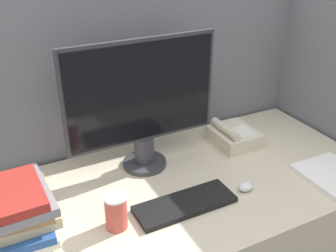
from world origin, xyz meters
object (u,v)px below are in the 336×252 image
Objects in this scene: monitor at (142,105)px; keyboard at (185,204)px; book_stack at (14,213)px; desk_telephone at (233,136)px; mouse at (246,187)px; coffee_cup at (116,211)px.

monitor is 0.41m from keyboard.
book_stack reaches higher than desk_telephone.
mouse is 0.50m from coffee_cup.
monitor reaches higher than book_stack.
keyboard is 0.26m from coffee_cup.
desk_telephone is (0.16, 0.32, 0.02)m from mouse.
book_stack is (-0.79, 0.13, 0.08)m from mouse.
mouse is at bearing -4.79° from keyboard.
mouse is 0.30× the size of desk_telephone.
monitor is 2.93× the size of desk_telephone.
coffee_cup is (-0.50, 0.03, 0.05)m from mouse.
coffee_cup is 0.31m from book_stack.
coffee_cup is at bearing -156.88° from desk_telephone.
book_stack reaches higher than mouse.
keyboard is at bearing -144.47° from desk_telephone.
mouse is 0.36m from desk_telephone.
book_stack is at bearing 168.69° from keyboard.
book_stack is 0.97m from desk_telephone.
keyboard is (0.02, -0.31, -0.26)m from monitor.
desk_telephone is at bearing 11.01° from book_stack.
coffee_cup reaches higher than desk_telephone.
desk_telephone is (0.66, 0.28, -0.03)m from coffee_cup.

